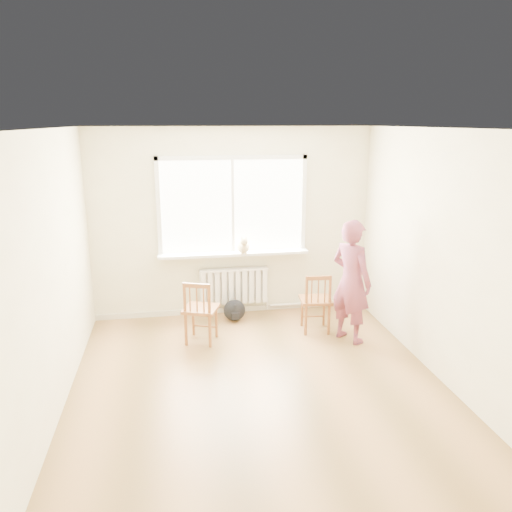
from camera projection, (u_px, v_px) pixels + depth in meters
name	position (u px, v px, depth m)	size (l,w,h in m)	color
floor	(260.00, 388.00, 5.35)	(4.50, 4.50, 0.00)	#A37343
ceiling	(260.00, 128.00, 4.65)	(4.50, 4.50, 0.00)	white
back_wall	(233.00, 223.00, 7.14)	(4.00, 0.01, 2.70)	beige
window	(232.00, 202.00, 7.04)	(2.12, 0.05, 1.42)	white
windowsill	(234.00, 253.00, 7.15)	(2.15, 0.22, 0.04)	white
radiator	(234.00, 286.00, 7.29)	(1.00, 0.12, 0.55)	white
heating_pipe	(315.00, 303.00, 7.62)	(0.04, 0.04, 1.40)	silver
baseboard	(234.00, 309.00, 7.47)	(4.00, 0.03, 0.08)	beige
chair_left	(200.00, 312.00, 6.34)	(0.52, 0.51, 0.84)	brown
chair_right	(316.00, 303.00, 6.68)	(0.44, 0.42, 0.83)	brown
person	(351.00, 281.00, 6.33)	(0.58, 0.38, 1.60)	#AC3969
cat	(243.00, 246.00, 7.05)	(0.19, 0.41, 0.28)	beige
backpack	(234.00, 310.00, 7.11)	(0.31, 0.23, 0.31)	black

